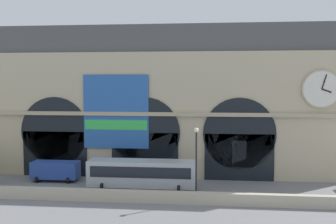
{
  "coord_description": "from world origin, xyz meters",
  "views": [
    {
      "loc": [
        7.34,
        -39.57,
        11.01
      ],
      "look_at": [
        2.68,
        5.0,
        7.69
      ],
      "focal_mm": 42.29,
      "sensor_mm": 36.0,
      "label": 1
    }
  ],
  "objects": [
    {
      "name": "station_building",
      "position": [
        0.02,
        7.08,
        8.58
      ],
      "size": [
        45.07,
        4.58,
        17.72
      ],
      "color": "#BCAD8C",
      "rests_on": "ground"
    },
    {
      "name": "ground_plane",
      "position": [
        0.0,
        0.0,
        0.0
      ],
      "size": [
        200.0,
        200.0,
        0.0
      ],
      "primitive_type": "plane",
      "color": "slate"
    },
    {
      "name": "quay_parapet_wall",
      "position": [
        0.0,
        -4.32,
        0.56
      ],
      "size": [
        90.0,
        0.7,
        1.11
      ],
      "primitive_type": "cube",
      "color": "#B2A891",
      "rests_on": "ground"
    },
    {
      "name": "street_lamp_quayside",
      "position": [
        6.19,
        -3.52,
        4.41
      ],
      "size": [
        0.44,
        0.44,
        6.9
      ],
      "color": "black",
      "rests_on": "ground"
    },
    {
      "name": "van_midwest",
      "position": [
        -9.76,
        2.59,
        1.25
      ],
      "size": [
        5.2,
        2.48,
        2.2
      ],
      "color": "#28479E",
      "rests_on": "ground"
    },
    {
      "name": "bus_center",
      "position": [
        0.57,
        -0.32,
        1.78
      ],
      "size": [
        11.0,
        3.25,
        3.1
      ],
      "color": "#ADB2B7",
      "rests_on": "ground"
    }
  ]
}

